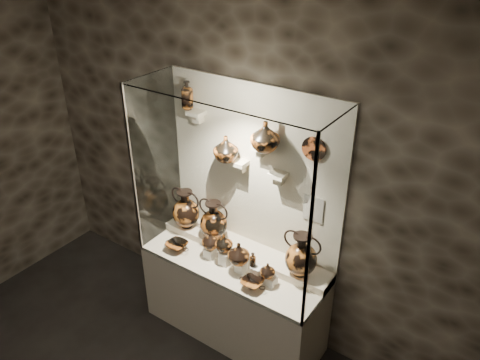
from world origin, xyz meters
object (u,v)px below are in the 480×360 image
at_px(kylix_right, 252,283).
at_px(lekythos_tall, 187,94).
at_px(jug_a, 211,240).
at_px(amphora_mid, 214,220).
at_px(ovoid_vase_b, 265,136).
at_px(jug_c, 239,253).
at_px(lekythos_small, 253,259).
at_px(kylix_left, 177,245).
at_px(jug_b, 224,243).
at_px(amphora_left, 186,209).
at_px(ovoid_vase_a, 226,148).
at_px(jug_e, 268,270).
at_px(amphora_right, 301,255).

xyz_separation_m(kylix_right, lekythos_tall, (-0.95, 0.41, 1.33)).
distance_m(jug_a, lekythos_tall, 1.29).
bearing_deg(jug_a, amphora_mid, 115.17).
relative_size(kylix_right, ovoid_vase_b, 0.96).
bearing_deg(lekythos_tall, jug_c, -35.02).
bearing_deg(jug_c, lekythos_small, 13.99).
xyz_separation_m(kylix_left, kylix_right, (0.85, -0.03, -0.00)).
height_order(jug_a, lekythos_small, lekythos_small).
height_order(jug_b, lekythos_small, jug_b).
relative_size(jug_a, kylix_left, 0.66).
bearing_deg(amphora_left, ovoid_vase_a, -11.69).
bearing_deg(ovoid_vase_b, kylix_right, -58.58).
height_order(amphora_left, kylix_right, amphora_left).
relative_size(amphora_left, jug_a, 2.39).
xyz_separation_m(jug_c, lekythos_tall, (-0.74, 0.30, 1.18)).
bearing_deg(jug_c, amphora_mid, 167.31).
xyz_separation_m(jug_a, jug_e, (0.61, -0.02, -0.04)).
bearing_deg(jug_e, ovoid_vase_b, 134.82).
relative_size(amphora_right, jug_b, 2.39).
bearing_deg(amphora_left, jug_c, -32.59).
xyz_separation_m(amphora_left, jug_e, (1.04, -0.20, -0.12)).
distance_m(lekythos_small, kylix_right, 0.20).
bearing_deg(kylix_right, kylix_left, 171.94).
bearing_deg(kylix_right, jug_b, 154.59).
distance_m(amphora_right, lekythos_small, 0.40).
distance_m(amphora_left, jug_a, 0.47).
distance_m(amphora_right, jug_c, 0.53).
distance_m(amphora_right, jug_e, 0.30).
distance_m(jug_a, kylix_left, 0.36).
bearing_deg(ovoid_vase_a, kylix_left, -146.86).
height_order(amphora_left, amphora_right, amphora_right).
xyz_separation_m(jug_a, ovoid_vase_a, (0.02, 0.22, 0.82)).
distance_m(jug_c, kylix_left, 0.66).
distance_m(kylix_left, kylix_right, 0.85).
bearing_deg(kylix_left, jug_c, 3.75).
xyz_separation_m(amphora_mid, ovoid_vase_b, (0.50, 0.04, 0.95)).
relative_size(jug_e, lekythos_small, 0.90).
xyz_separation_m(jug_b, jug_e, (0.47, -0.03, -0.07)).
distance_m(amphora_mid, jug_e, 0.75).
bearing_deg(jug_c, ovoid_vase_a, 153.46).
height_order(jug_b, kylix_left, jug_b).
bearing_deg(jug_e, jug_c, -176.27).
height_order(jug_c, kylix_left, jug_c).
xyz_separation_m(lekythos_small, lekythos_tall, (-0.88, 0.29, 1.18)).
bearing_deg(lekythos_small, amphora_left, 153.23).
distance_m(jug_c, jug_e, 0.29).
xyz_separation_m(amphora_mid, amphora_right, (0.90, -0.00, 0.01)).
xyz_separation_m(jug_e, lekythos_tall, (-1.03, 0.30, 1.23)).
bearing_deg(jug_a, lekythos_tall, 143.19).
distance_m(amphora_left, lekythos_small, 0.91).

